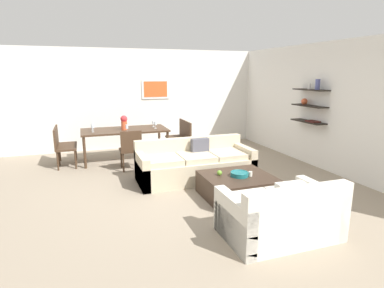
{
  "coord_description": "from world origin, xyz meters",
  "views": [
    {
      "loc": [
        -1.88,
        -5.27,
        2.05
      ],
      "look_at": [
        0.03,
        0.2,
        0.75
      ],
      "focal_mm": 29.51,
      "sensor_mm": 36.0,
      "label": 1
    }
  ],
  "objects_px": {
    "apple_on_coffee_table": "(219,173)",
    "dining_chair_left_near": "(62,146)",
    "dining_chair_left_far": "(63,142)",
    "wine_glass_left_far": "(92,125)",
    "decorative_bowl": "(239,174)",
    "wine_glass_left_near": "(93,127)",
    "dining_chair_right_far": "(179,134)",
    "dining_chair_foot": "(131,147)",
    "candle_jar": "(250,174)",
    "wine_glass_right_far": "(153,123)",
    "centerpiece_vase": "(124,122)",
    "wine_glass_right_near": "(155,124)",
    "dining_table": "(125,132)",
    "coffee_table": "(237,186)",
    "loveseat_white": "(280,215)",
    "wine_glass_foot": "(127,127)",
    "dining_chair_right_near": "(184,137)",
    "sofa_beige": "(195,165)"
  },
  "relations": [
    {
      "from": "wine_glass_left_near",
      "to": "dining_chair_foot",
      "type": "bearing_deg",
      "value": -46.97
    },
    {
      "from": "decorative_bowl",
      "to": "wine_glass_left_near",
      "type": "bearing_deg",
      "value": 126.76
    },
    {
      "from": "apple_on_coffee_table",
      "to": "dining_chair_foot",
      "type": "height_order",
      "value": "dining_chair_foot"
    },
    {
      "from": "wine_glass_left_far",
      "to": "centerpiece_vase",
      "type": "bearing_deg",
      "value": -14.26
    },
    {
      "from": "dining_chair_right_far",
      "to": "wine_glass_left_near",
      "type": "relative_size",
      "value": 5.25
    },
    {
      "from": "coffee_table",
      "to": "dining_chair_right_far",
      "type": "relative_size",
      "value": 1.29
    },
    {
      "from": "wine_glass_foot",
      "to": "candle_jar",
      "type": "bearing_deg",
      "value": -58.46
    },
    {
      "from": "apple_on_coffee_table",
      "to": "dining_chair_left_near",
      "type": "xyz_separation_m",
      "value": [
        -2.58,
        2.68,
        0.08
      ]
    },
    {
      "from": "dining_chair_left_far",
      "to": "wine_glass_left_far",
      "type": "bearing_deg",
      "value": -8.32
    },
    {
      "from": "loveseat_white",
      "to": "wine_glass_foot",
      "type": "height_order",
      "value": "wine_glass_foot"
    },
    {
      "from": "candle_jar",
      "to": "dining_chair_left_near",
      "type": "bearing_deg",
      "value": 136.55
    },
    {
      "from": "dining_chair_left_far",
      "to": "wine_glass_foot",
      "type": "bearing_deg",
      "value": -24.9
    },
    {
      "from": "centerpiece_vase",
      "to": "dining_chair_right_near",
      "type": "bearing_deg",
      "value": -6.51
    },
    {
      "from": "coffee_table",
      "to": "apple_on_coffee_table",
      "type": "bearing_deg",
      "value": 156.36
    },
    {
      "from": "dining_table",
      "to": "dining_chair_left_far",
      "type": "relative_size",
      "value": 2.27
    },
    {
      "from": "centerpiece_vase",
      "to": "sofa_beige",
      "type": "bearing_deg",
      "value": -58.98
    },
    {
      "from": "wine_glass_foot",
      "to": "centerpiece_vase",
      "type": "height_order",
      "value": "centerpiece_vase"
    },
    {
      "from": "coffee_table",
      "to": "wine_glass_foot",
      "type": "height_order",
      "value": "wine_glass_foot"
    },
    {
      "from": "dining_chair_foot",
      "to": "wine_glass_left_near",
      "type": "distance_m",
      "value": 1.12
    },
    {
      "from": "dining_chair_right_far",
      "to": "dining_chair_foot",
      "type": "xyz_separation_m",
      "value": [
        -1.4,
        -1.12,
        0.0
      ]
    },
    {
      "from": "dining_chair_right_near",
      "to": "centerpiece_vase",
      "type": "distance_m",
      "value": 1.49
    },
    {
      "from": "candle_jar",
      "to": "dining_chair_foot",
      "type": "distance_m",
      "value": 2.75
    },
    {
      "from": "dining_table",
      "to": "dining_chair_right_near",
      "type": "relative_size",
      "value": 2.27
    },
    {
      "from": "loveseat_white",
      "to": "dining_chair_left_near",
      "type": "bearing_deg",
      "value": 123.63
    },
    {
      "from": "wine_glass_right_far",
      "to": "centerpiece_vase",
      "type": "relative_size",
      "value": 0.43
    },
    {
      "from": "sofa_beige",
      "to": "dining_chair_left_near",
      "type": "xyz_separation_m",
      "value": [
        -2.5,
        1.68,
        0.21
      ]
    },
    {
      "from": "wine_glass_right_near",
      "to": "apple_on_coffee_table",
      "type": "bearing_deg",
      "value": -80.77
    },
    {
      "from": "apple_on_coffee_table",
      "to": "candle_jar",
      "type": "bearing_deg",
      "value": -24.2
    },
    {
      "from": "apple_on_coffee_table",
      "to": "wine_glass_right_near",
      "type": "bearing_deg",
      "value": 99.23
    },
    {
      "from": "dining_chair_right_far",
      "to": "coffee_table",
      "type": "bearing_deg",
      "value": -89.07
    },
    {
      "from": "dining_chair_right_near",
      "to": "dining_chair_left_near",
      "type": "distance_m",
      "value": 2.81
    },
    {
      "from": "loveseat_white",
      "to": "dining_chair_left_far",
      "type": "xyz_separation_m",
      "value": [
        -2.76,
        4.6,
        0.21
      ]
    },
    {
      "from": "dining_table",
      "to": "wine_glass_foot",
      "type": "height_order",
      "value": "wine_glass_foot"
    },
    {
      "from": "dining_chair_foot",
      "to": "wine_glass_left_far",
      "type": "relative_size",
      "value": 5.47
    },
    {
      "from": "loveseat_white",
      "to": "centerpiece_vase",
      "type": "relative_size",
      "value": 4.18
    },
    {
      "from": "wine_glass_left_near",
      "to": "centerpiece_vase",
      "type": "xyz_separation_m",
      "value": [
        0.71,
        0.06,
        0.06
      ]
    },
    {
      "from": "coffee_table",
      "to": "wine_glass_right_far",
      "type": "distance_m",
      "value": 3.29
    },
    {
      "from": "decorative_bowl",
      "to": "candle_jar",
      "type": "relative_size",
      "value": 3.85
    },
    {
      "from": "dining_table",
      "to": "centerpiece_vase",
      "type": "height_order",
      "value": "centerpiece_vase"
    },
    {
      "from": "dining_chair_right_far",
      "to": "candle_jar",
      "type": "bearing_deg",
      "value": -85.9
    },
    {
      "from": "wine_glass_left_near",
      "to": "dining_chair_right_near",
      "type": "bearing_deg",
      "value": -2.67
    },
    {
      "from": "wine_glass_left_far",
      "to": "dining_table",
      "type": "bearing_deg",
      "value": -9.52
    },
    {
      "from": "dining_chair_right_near",
      "to": "decorative_bowl",
      "type": "bearing_deg",
      "value": -88.74
    },
    {
      "from": "dining_chair_left_far",
      "to": "wine_glass_left_far",
      "type": "distance_m",
      "value": 0.77
    },
    {
      "from": "dining_chair_left_near",
      "to": "wine_glass_left_near",
      "type": "relative_size",
      "value": 5.25
    },
    {
      "from": "wine_glass_foot",
      "to": "coffee_table",
      "type": "bearing_deg",
      "value": -60.64
    },
    {
      "from": "dining_chair_left_far",
      "to": "centerpiece_vase",
      "type": "height_order",
      "value": "centerpiece_vase"
    },
    {
      "from": "dining_chair_right_far",
      "to": "wine_glass_right_near",
      "type": "relative_size",
      "value": 5.3
    },
    {
      "from": "wine_glass_right_far",
      "to": "coffee_table",
      "type": "bearing_deg",
      "value": -76.89
    },
    {
      "from": "candle_jar",
      "to": "dining_chair_left_near",
      "type": "distance_m",
      "value": 4.2
    }
  ]
}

